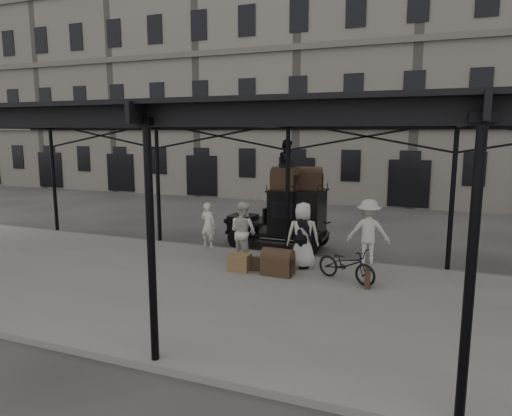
{
  "coord_description": "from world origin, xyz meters",
  "views": [
    {
      "loc": [
        4.47,
        -12.25,
        4.17
      ],
      "look_at": [
        -0.96,
        1.6,
        1.7
      ],
      "focal_mm": 32.0,
      "sensor_mm": 36.0,
      "label": 1
    }
  ],
  "objects": [
    {
      "name": "suitcase_flat",
      "position": [
        -0.19,
        -0.14,
        0.35
      ],
      "size": [
        0.62,
        0.29,
        0.4
      ],
      "primitive_type": "cube",
      "rotation": [
        0.0,
        0.0,
        0.24
      ],
      "color": "#463320",
      "rests_on": "platform"
    },
    {
      "name": "platform",
      "position": [
        0.0,
        -2.0,
        0.07
      ],
      "size": [
        28.0,
        8.0,
        0.15
      ],
      "primitive_type": "cube",
      "color": "slate",
      "rests_on": "ground"
    },
    {
      "name": "canopy",
      "position": [
        0.0,
        -1.72,
        4.6
      ],
      "size": [
        22.5,
        9.0,
        4.74
      ],
      "color": "black",
      "rests_on": "ground"
    },
    {
      "name": "building_frontage",
      "position": [
        0.0,
        18.0,
        7.0
      ],
      "size": [
        64.0,
        8.0,
        14.0
      ],
      "primitive_type": "cube",
      "color": "slate",
      "rests_on": "ground"
    },
    {
      "name": "porter_official",
      "position": [
        0.9,
        0.55,
        1.12
      ],
      "size": [
        1.14,
        1.15,
        1.95
      ],
      "primitive_type": "imported",
      "rotation": [
        0.0,
        0.0,
        2.34
      ],
      "color": "black",
      "rests_on": "platform"
    },
    {
      "name": "porter_right",
      "position": [
        2.69,
        1.8,
        1.15
      ],
      "size": [
        1.39,
        0.93,
        2.01
      ],
      "primitive_type": "imported",
      "rotation": [
        0.0,
        0.0,
        3.29
      ],
      "color": "silver",
      "rests_on": "platform"
    },
    {
      "name": "bicycle",
      "position": [
        2.39,
        -0.18,
        0.62
      ],
      "size": [
        1.9,
        1.28,
        0.94
      ],
      "primitive_type": "imported",
      "rotation": [
        0.0,
        0.0,
        1.17
      ],
      "color": "black",
      "rests_on": "platform"
    },
    {
      "name": "steamer_trunk_platform",
      "position": [
        0.47,
        -0.34,
        0.47
      ],
      "size": [
        0.9,
        0.58,
        0.64
      ],
      "primitive_type": null,
      "rotation": [
        0.0,
        0.0,
        -0.05
      ],
      "color": "#463320",
      "rests_on": "platform"
    },
    {
      "name": "wicker_hamper",
      "position": [
        -0.7,
        -0.37,
        0.4
      ],
      "size": [
        0.61,
        0.47,
        0.5
      ],
      "primitive_type": "cube",
      "rotation": [
        0.0,
        0.0,
        0.03
      ],
      "color": "olive",
      "rests_on": "platform"
    },
    {
      "name": "steamer_trunk_roof_near",
      "position": [
        -0.38,
        2.89,
        2.51
      ],
      "size": [
        0.97,
        0.67,
        0.67
      ],
      "primitive_type": null,
      "rotation": [
        0.0,
        0.0,
        -0.13
      ],
      "color": "#463320",
      "rests_on": "taxi"
    },
    {
      "name": "suitcase_upright",
      "position": [
        2.99,
        -0.39,
        0.38
      ],
      "size": [
        0.22,
        0.61,
        0.45
      ],
      "primitive_type": "cube",
      "rotation": [
        0.0,
        0.0,
        0.11
      ],
      "color": "#463320",
      "rests_on": "platform"
    },
    {
      "name": "porter_roof",
      "position": [
        -0.33,
        3.04,
        3.05
      ],
      "size": [
        0.74,
        0.91,
        1.75
      ],
      "primitive_type": "imported",
      "rotation": [
        0.0,
        0.0,
        1.48
      ],
      "color": "black",
      "rests_on": "taxi"
    },
    {
      "name": "taxi",
      "position": [
        -0.3,
        3.14,
        1.2
      ],
      "size": [
        3.65,
        1.55,
        2.18
      ],
      "color": "black",
      "rests_on": "ground"
    },
    {
      "name": "porter_left",
      "position": [
        -2.86,
        1.8,
        0.95
      ],
      "size": [
        0.63,
        0.46,
        1.6
      ],
      "primitive_type": "imported",
      "rotation": [
        0.0,
        0.0,
        3.01
      ],
      "color": "silver",
      "rests_on": "platform"
    },
    {
      "name": "steamer_trunk_roof_far",
      "position": [
        0.37,
        3.34,
        2.51
      ],
      "size": [
        0.99,
        0.69,
        0.67
      ],
      "primitive_type": null,
      "rotation": [
        0.0,
        0.0,
        0.16
      ],
      "color": "#463320",
      "rests_on": "taxi"
    },
    {
      "name": "porter_centre",
      "position": [
        0.94,
        0.6,
        1.15
      ],
      "size": [
        1.12,
        0.9,
        1.99
      ],
      "primitive_type": "imported",
      "rotation": [
        0.0,
        0.0,
        3.46
      ],
      "color": "beige",
      "rests_on": "platform"
    },
    {
      "name": "ground",
      "position": [
        0.0,
        0.0,
        0.0
      ],
      "size": [
        120.0,
        120.0,
        0.0
      ],
      "primitive_type": "plane",
      "color": "#383533",
      "rests_on": "ground"
    },
    {
      "name": "porter_midleft",
      "position": [
        -0.99,
        0.59,
        1.1
      ],
      "size": [
        1.12,
        1.0,
        1.91
      ],
      "primitive_type": "imported",
      "rotation": [
        0.0,
        0.0,
        2.78
      ],
      "color": "beige",
      "rests_on": "platform"
    }
  ]
}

